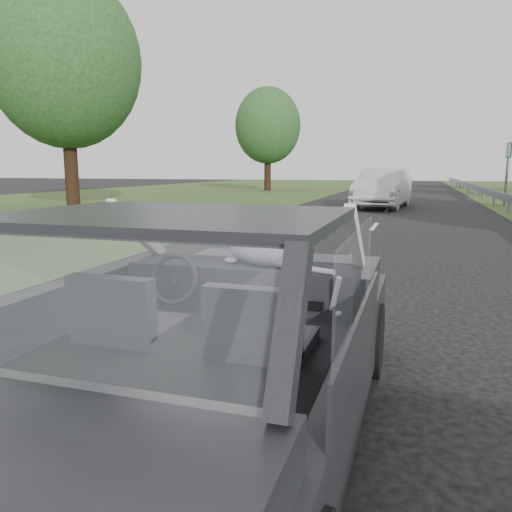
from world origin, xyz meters
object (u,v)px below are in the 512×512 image
Objects in this scene: subject_car at (209,327)px; other_car at (383,188)px; highway_sign at (507,174)px; cat at (264,252)px.

subject_car is 0.78× the size of other_car.
highway_sign is at bearing 35.62° from other_car.
subject_car is at bearing -104.67° from highway_sign.
cat is 0.13× the size of other_car.
other_car is at bearing -152.74° from highway_sign.
cat is 18.86m from other_car.
subject_car is 22.90m from highway_sign.
highway_sign is at bearing 77.65° from subject_car.
subject_car is at bearing -91.27° from cat.
other_car is 5.98m from highway_sign.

